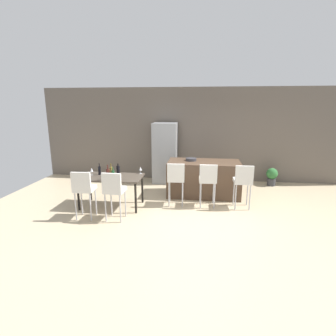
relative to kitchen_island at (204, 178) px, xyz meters
name	(u,v)px	position (x,y,z in m)	size (l,w,h in m)	color
ground_plane	(193,209)	(-0.22, -1.07, -0.46)	(10.00, 10.00, 0.00)	#C6B28E
back_wall	(197,135)	(-0.22, 1.58, 0.99)	(10.00, 0.12, 2.90)	#665B51
kitchen_island	(204,178)	(0.00, 0.00, 0.00)	(1.89, 0.93, 0.92)	#4C3828
bar_chair_left	(176,177)	(-0.66, -0.85, 0.24)	(0.42, 0.42, 1.05)	silver
bar_chair_middle	(208,178)	(0.09, -0.85, 0.24)	(0.42, 0.42, 1.05)	silver
bar_chair_right	(243,180)	(0.89, -0.85, 0.24)	(0.41, 0.41, 1.05)	silver
dining_table	(111,179)	(-2.17, -1.10, 0.21)	(1.46, 0.79, 0.74)	#4C4238
dining_chair_near	(84,187)	(-2.50, -1.86, 0.24)	(0.42, 0.42, 1.05)	silver
dining_chair_far	(114,189)	(-1.84, -1.86, 0.24)	(0.42, 0.42, 1.05)	silver
wine_bottle_far	(108,174)	(-2.12, -1.41, 0.42)	(0.08, 0.08, 0.35)	#471E19
wine_bottle_left	(113,175)	(-2.00, -1.41, 0.40)	(0.07, 0.07, 0.30)	#194723
wine_bottle_end	(118,170)	(-2.05, -0.89, 0.39)	(0.08, 0.08, 0.26)	black
wine_bottle_inner	(111,171)	(-2.16, -1.07, 0.39)	(0.08, 0.08, 0.30)	brown
wine_bottle_middle	(100,170)	(-2.48, -0.98, 0.39)	(0.06, 0.06, 0.28)	black
wine_glass_right	(140,169)	(-1.53, -0.77, 0.40)	(0.07, 0.07, 0.17)	silver
wine_glass_near	(92,170)	(-2.65, -1.04, 0.40)	(0.07, 0.07, 0.17)	silver
refrigerator	(165,153)	(-1.19, 1.14, 0.46)	(0.72, 0.68, 1.84)	#939699
fruit_bowl	(191,159)	(-0.34, 0.07, 0.50)	(0.28, 0.28, 0.07)	#333338
potted_plant	(272,176)	(2.03, 1.13, -0.16)	(0.33, 0.33, 0.53)	#38383D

